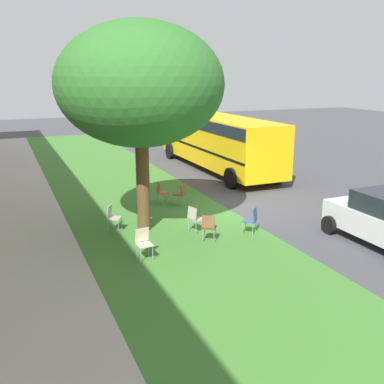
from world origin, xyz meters
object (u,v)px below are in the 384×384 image
object	(u,v)px
street_tree	(140,85)
chair_4	(143,241)
chair_6	(209,226)
chair_0	(181,193)
chair_1	(113,216)
chair_2	(161,191)
chair_3	(195,217)
chair_5	(252,219)
school_bus	(218,137)

from	to	relation	value
street_tree	chair_4	size ratio (longest dim) A/B	7.64
chair_6	street_tree	bearing A→B (deg)	39.18
street_tree	chair_0	xyz separation A→B (m)	(2.17, -2.22, -4.24)
chair_1	chair_4	size ratio (longest dim) A/B	1.00
chair_2	chair_3	xyz separation A→B (m)	(-3.64, 0.10, 0.00)
street_tree	chair_1	xyz separation A→B (m)	(0.30, 0.99, -4.24)
chair_0	chair_6	size ratio (longest dim) A/B	1.00
chair_5	chair_6	size ratio (longest dim) A/B	1.00
chair_0	school_bus	size ratio (longest dim) A/B	0.08
school_bus	chair_2	bearing A→B (deg)	135.38
street_tree	chair_1	world-z (taller)	street_tree
chair_0	school_bus	xyz separation A→B (m)	(5.62, -4.35, 1.24)
street_tree	chair_6	bearing A→B (deg)	-140.82
chair_0	street_tree	bearing A→B (deg)	134.38
chair_3	school_bus	world-z (taller)	school_bus
chair_0	chair_2	bearing A→B (deg)	51.18
chair_1	chair_5	size ratio (longest dim) A/B	1.00
chair_2	chair_4	bearing A→B (deg)	155.64
chair_0	chair_2	world-z (taller)	same
chair_2	chair_4	world-z (taller)	same
chair_1	chair_5	xyz separation A→B (m)	(-2.08, -4.11, 0.00)
street_tree	chair_5	size ratio (longest dim) A/B	7.64
chair_5	street_tree	bearing A→B (deg)	60.25
chair_0	chair_1	size ratio (longest dim) A/B	1.00
chair_1	chair_3	xyz separation A→B (m)	(-1.22, -2.45, 0.00)
chair_3	chair_1	bearing A→B (deg)	63.52
chair_2	school_bus	xyz separation A→B (m)	(5.08, -5.02, 1.24)
chair_4	chair_5	bearing A→B (deg)	-81.49
chair_3	chair_0	bearing A→B (deg)	-13.86
chair_6	school_bus	world-z (taller)	school_bus
street_tree	chair_1	bearing A→B (deg)	73.37
chair_1	school_bus	distance (m)	10.73
street_tree	chair_3	xyz separation A→B (m)	(-0.92, -1.46, -4.24)
chair_1	school_bus	bearing A→B (deg)	-45.25
chair_1	chair_6	bearing A→B (deg)	-130.75
chair_2	chair_5	world-z (taller)	same
chair_4	chair_2	bearing A→B (deg)	-24.36
chair_1	chair_3	size ratio (longest dim) A/B	1.00
chair_4	chair_6	distance (m)	2.32
street_tree	school_bus	world-z (taller)	street_tree
chair_5	chair_1	bearing A→B (deg)	63.18
chair_0	chair_6	distance (m)	4.11
chair_0	chair_1	distance (m)	3.72
chair_1	chair_2	distance (m)	3.51
chair_2	street_tree	bearing A→B (deg)	150.17
chair_3	school_bus	xyz separation A→B (m)	(8.72, -5.12, 1.24)
chair_3	chair_6	xyz separation A→B (m)	(-0.95, -0.07, 0.00)
street_tree	school_bus	xyz separation A→B (m)	(7.80, -6.57, -3.00)
chair_5	school_bus	world-z (taller)	school_bus
chair_1	chair_6	distance (m)	3.33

